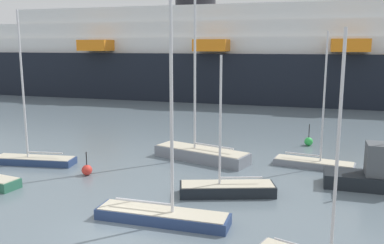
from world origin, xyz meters
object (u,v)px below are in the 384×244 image
Objects in this scene: channel_buoy_0 at (309,141)px; channel_buoy_2 at (87,170)px; sailboat_4 at (201,152)px; sailboat_3 at (227,188)px; fishing_boat_1 at (381,174)px; cruise_ship at (343,57)px; sailboat_1 at (314,161)px; sailboat_2 at (34,157)px; sailboat_0 at (162,212)px.

channel_buoy_0 reaches higher than channel_buoy_2.
channel_buoy_0 is at bearing 41.49° from channel_buoy_2.
sailboat_3 is at bearing 133.89° from sailboat_4.
fishing_boat_1 is (10.51, -2.83, 0.29)m from sailboat_4.
channel_buoy_0 is at bearing -97.20° from cruise_ship.
sailboat_3 is 41.26m from cruise_ship.
sailboat_2 reaches higher than sailboat_1.
cruise_ship is (11.03, 34.16, 5.34)m from sailboat_4.
sailboat_2 is 19.61m from channel_buoy_0.
sailboat_4 is at bearing 165.93° from fishing_boat_1.
sailboat_4 is at bearing -166.56° from sailboat_2.
sailboat_2 is 5.82× the size of channel_buoy_0.
sailboat_2 reaches higher than sailboat_3.
channel_buoy_2 is at bearing 158.34° from sailboat_2.
sailboat_0 is 12.01m from sailboat_1.
sailboat_0 is at bearing -142.98° from fishing_boat_1.
sailboat_0 is 12.52m from sailboat_2.
sailboat_4 is 7.49m from channel_buoy_2.
sailboat_2 is at bearing -117.84° from cruise_ship.
channel_buoy_0 is (16.94, 9.87, -0.11)m from sailboat_2.
cruise_ship reaches higher than sailboat_4.
sailboat_1 is 0.71× the size of sailboat_4.
fishing_boat_1 is at bearing 36.64° from sailboat_0.
sailboat_0 is 6.72× the size of channel_buoy_2.
sailboat_4 is (-2.87, 5.91, 0.18)m from sailboat_3.
sailboat_1 is at bearing 137.55° from fishing_boat_1.
fishing_boat_1 reaches higher than channel_buoy_0.
channel_buoy_0 is at bearing -125.54° from sailboat_3.
sailboat_1 reaches higher than sailboat_3.
cruise_ship is (10.20, 44.03, 5.43)m from sailboat_0.
cruise_ship is (0.51, 36.99, 5.05)m from fishing_boat_1.
sailboat_4 reaches higher than sailboat_2.
sailboat_1 reaches higher than channel_buoy_0.
cruise_ship reaches higher than sailboat_0.
sailboat_0 reaches higher than channel_buoy_2.
channel_buoy_0 is 28.90m from cruise_ship.
channel_buoy_2 is at bearing -148.12° from sailboat_1.
cruise_ship reaches higher than sailboat_3.
sailboat_2 reaches higher than fishing_boat_1.
channel_buoy_2 is (-5.64, -4.93, -0.24)m from sailboat_4.
sailboat_3 is at bearing 63.33° from sailboat_0.
sailboat_4 is 2.12× the size of fishing_boat_1.
cruise_ship reaches higher than sailboat_2.
sailboat_2 is 1.74× the size of fishing_boat_1.
sailboat_0 is at bearing 45.45° from sailboat_3.
cruise_ship is at bearing 93.10° from sailboat_1.
sailboat_0 is at bearing -112.34° from sailboat_1.
fishing_boat_1 is at bearing -89.52° from cruise_ship.
sailboat_1 reaches higher than fishing_boat_1.
fishing_boat_1 is (7.64, 3.07, 0.47)m from sailboat_3.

